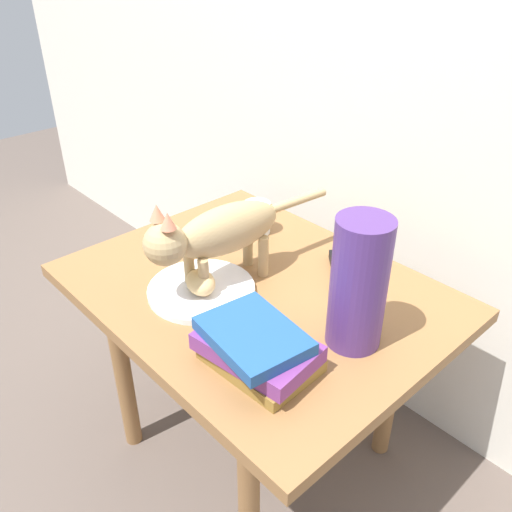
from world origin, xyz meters
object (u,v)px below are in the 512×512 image
(book_stack, at_px, (257,348))
(green_vase, at_px, (359,284))
(candle_jar, at_px, (257,219))
(tv_remote, at_px, (342,270))
(side_table, at_px, (256,310))
(cat, at_px, (216,233))
(plate, at_px, (201,290))
(bread_roll, at_px, (201,282))

(book_stack, relative_size, green_vase, 0.86)
(candle_jar, bearing_deg, tv_remote, 1.86)
(side_table, xyz_separation_m, tv_remote, (0.10, 0.18, 0.08))
(tv_remote, bearing_deg, cat, -81.30)
(plate, distance_m, book_stack, 0.26)
(bread_roll, bearing_deg, cat, 102.99)
(side_table, height_order, book_stack, book_stack)
(side_table, xyz_separation_m, plate, (-0.06, -0.11, 0.07))
(cat, height_order, tv_remote, cat)
(side_table, xyz_separation_m, bread_roll, (-0.05, -0.12, 0.11))
(book_stack, height_order, green_vase, green_vase)
(cat, distance_m, book_stack, 0.29)
(cat, bearing_deg, tv_remote, 56.19)
(green_vase, relative_size, candle_jar, 3.13)
(candle_jar, bearing_deg, side_table, -43.17)
(green_vase, bearing_deg, plate, -160.08)
(plate, xyz_separation_m, green_vase, (0.33, 0.12, 0.13))
(green_vase, bearing_deg, bread_roll, -157.56)
(plate, height_order, green_vase, green_vase)
(side_table, bearing_deg, bread_roll, -113.40)
(tv_remote, bearing_deg, plate, -76.72)
(plate, bearing_deg, candle_jar, 113.47)
(cat, relative_size, tv_remote, 3.19)
(book_stack, height_order, candle_jar, candle_jar)
(plate, relative_size, tv_remote, 1.58)
(book_stack, relative_size, candle_jar, 2.69)
(plate, relative_size, cat, 0.50)
(tv_remote, bearing_deg, candle_jar, -135.63)
(side_table, height_order, plate, plate)
(green_vase, distance_m, tv_remote, 0.27)
(plate, xyz_separation_m, cat, (0.00, 0.05, 0.13))
(side_table, relative_size, bread_roll, 10.39)
(plate, height_order, cat, cat)
(book_stack, distance_m, green_vase, 0.22)
(side_table, distance_m, candle_jar, 0.27)
(cat, relative_size, book_stack, 2.09)
(bread_roll, distance_m, cat, 0.11)
(side_table, relative_size, tv_remote, 5.54)
(green_vase, height_order, candle_jar, green_vase)
(tv_remote, bearing_deg, bread_roll, -73.71)
(side_table, height_order, candle_jar, candle_jar)
(side_table, height_order, cat, cat)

